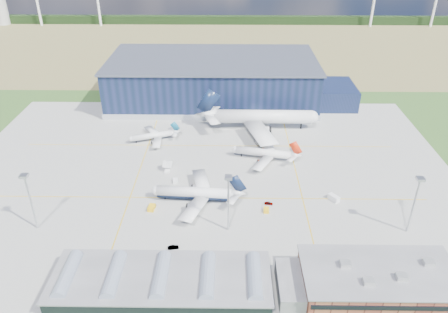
{
  "coord_description": "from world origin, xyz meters",
  "views": [
    {
      "loc": [
        10.26,
        -155.47,
        101.82
      ],
      "look_at": [
        7.97,
        6.98,
        9.77
      ],
      "focal_mm": 35.0,
      "sensor_mm": 36.0,
      "label": 1
    }
  ],
  "objects_px": {
    "hangar": "(217,82)",
    "light_mast_west": "(29,193)",
    "airliner_regional": "(152,133)",
    "airstair": "(168,166)",
    "gse_tug_a": "(151,208)",
    "gse_van_b": "(334,198)",
    "ops_building": "(378,282)",
    "airliner_red": "(264,149)",
    "gse_tug_b": "(266,210)",
    "gse_cart_a": "(175,181)",
    "car_b": "(173,247)",
    "light_mast_center": "(228,195)",
    "airliner_widebody": "(263,110)",
    "airliner_navy": "(194,188)",
    "gse_cart_b": "(267,124)",
    "light_mast_east": "(416,196)",
    "car_a": "(269,203)"
  },
  "relations": [
    {
      "from": "gse_cart_a",
      "to": "gse_van_b",
      "type": "relative_size",
      "value": 0.64
    },
    {
      "from": "light_mast_center",
      "to": "gse_tug_a",
      "type": "bearing_deg",
      "value": 158.36
    },
    {
      "from": "hangar",
      "to": "ops_building",
      "type": "relative_size",
      "value": 3.15
    },
    {
      "from": "airliner_red",
      "to": "car_a",
      "type": "height_order",
      "value": "airliner_red"
    },
    {
      "from": "gse_cart_b",
      "to": "car_b",
      "type": "distance_m",
      "value": 107.6
    },
    {
      "from": "airliner_regional",
      "to": "airstair",
      "type": "relative_size",
      "value": 5.27
    },
    {
      "from": "gse_tug_b",
      "to": "airstair",
      "type": "height_order",
      "value": "airstair"
    },
    {
      "from": "airliner_red",
      "to": "gse_cart_b",
      "type": "xyz_separation_m",
      "value": [
        4.31,
        37.55,
        -4.76
      ]
    },
    {
      "from": "light_mast_center",
      "to": "car_b",
      "type": "height_order",
      "value": "light_mast_center"
    },
    {
      "from": "light_mast_center",
      "to": "gse_tug_a",
      "type": "distance_m",
      "value": 35.34
    },
    {
      "from": "ops_building",
      "to": "gse_tug_a",
      "type": "bearing_deg",
      "value": 150.8
    },
    {
      "from": "light_mast_west",
      "to": "car_b",
      "type": "distance_m",
      "value": 54.3
    },
    {
      "from": "airliner_red",
      "to": "gse_cart_a",
      "type": "height_order",
      "value": "airliner_red"
    },
    {
      "from": "hangar",
      "to": "airstair",
      "type": "height_order",
      "value": "hangar"
    },
    {
      "from": "light_mast_east",
      "to": "car_b",
      "type": "xyz_separation_m",
      "value": [
        -83.85,
        -10.62,
        -14.8
      ]
    },
    {
      "from": "hangar",
      "to": "light_mast_west",
      "type": "distance_m",
      "value": 139.77
    },
    {
      "from": "gse_tug_b",
      "to": "car_b",
      "type": "xyz_separation_m",
      "value": [
        -33.56,
        -21.8,
        -0.05
      ]
    },
    {
      "from": "gse_tug_a",
      "to": "airliner_navy",
      "type": "bearing_deg",
      "value": 27.83
    },
    {
      "from": "airliner_navy",
      "to": "gse_tug_a",
      "type": "height_order",
      "value": "airliner_navy"
    },
    {
      "from": "airliner_widebody",
      "to": "car_a",
      "type": "height_order",
      "value": "airliner_widebody"
    },
    {
      "from": "light_mast_center",
      "to": "light_mast_east",
      "type": "xyz_separation_m",
      "value": [
        65.0,
        0.0,
        0.0
      ]
    },
    {
      "from": "gse_tug_a",
      "to": "car_a",
      "type": "bearing_deg",
      "value": 12.39
    },
    {
      "from": "gse_tug_b",
      "to": "gse_cart_a",
      "type": "xyz_separation_m",
      "value": [
        -37.51,
        20.5,
        0.01
      ]
    },
    {
      "from": "light_mast_east",
      "to": "airliner_widebody",
      "type": "distance_m",
      "value": 97.34
    },
    {
      "from": "car_a",
      "to": "car_b",
      "type": "distance_m",
      "value": 43.78
    },
    {
      "from": "airstair",
      "to": "gse_van_b",
      "type": "bearing_deg",
      "value": 4.27
    },
    {
      "from": "hangar",
      "to": "light_mast_center",
      "type": "relative_size",
      "value": 6.3
    },
    {
      "from": "car_b",
      "to": "light_mast_center",
      "type": "bearing_deg",
      "value": -73.99
    },
    {
      "from": "ops_building",
      "to": "gse_van_b",
      "type": "height_order",
      "value": "ops_building"
    },
    {
      "from": "airliner_red",
      "to": "car_a",
      "type": "bearing_deg",
      "value": 102.3
    },
    {
      "from": "ops_building",
      "to": "airliner_regional",
      "type": "xyz_separation_m",
      "value": [
        -83.45,
        100.0,
        -0.43
      ]
    },
    {
      "from": "gse_tug_a",
      "to": "gse_van_b",
      "type": "distance_m",
      "value": 72.57
    },
    {
      "from": "light_mast_west",
      "to": "airliner_widebody",
      "type": "relative_size",
      "value": 0.35
    },
    {
      "from": "light_mast_center",
      "to": "gse_tug_b",
      "type": "xyz_separation_m",
      "value": [
        14.71,
        11.17,
        -14.76
      ]
    },
    {
      "from": "airliner_widebody",
      "to": "airstair",
      "type": "xyz_separation_m",
      "value": [
        -45.27,
        -42.61,
        -9.02
      ]
    },
    {
      "from": "light_mast_west",
      "to": "airstair",
      "type": "xyz_separation_m",
      "value": [
        42.54,
        42.39,
        -13.81
      ]
    },
    {
      "from": "gse_tug_a",
      "to": "airliner_widebody",
      "type": "bearing_deg",
      "value": 64.25
    },
    {
      "from": "car_a",
      "to": "airliner_navy",
      "type": "bearing_deg",
      "value": 93.55
    },
    {
      "from": "ops_building",
      "to": "airliner_red",
      "type": "height_order",
      "value": "ops_building"
    },
    {
      "from": "light_mast_west",
      "to": "light_mast_center",
      "type": "bearing_deg",
      "value": 0.0
    },
    {
      "from": "light_mast_west",
      "to": "airliner_regional",
      "type": "xyz_separation_m",
      "value": [
        31.56,
        70.0,
        -11.07
      ]
    },
    {
      "from": "airliner_red",
      "to": "gse_cart_b",
      "type": "height_order",
      "value": "airliner_red"
    },
    {
      "from": "light_mast_center",
      "to": "light_mast_east",
      "type": "height_order",
      "value": "same"
    },
    {
      "from": "hangar",
      "to": "car_b",
      "type": "distance_m",
      "value": 136.37
    },
    {
      "from": "airliner_red",
      "to": "light_mast_east",
      "type": "bearing_deg",
      "value": 145.74
    },
    {
      "from": "airliner_navy",
      "to": "gse_cart_a",
      "type": "height_order",
      "value": "airliner_navy"
    },
    {
      "from": "airliner_navy",
      "to": "gse_tug_a",
      "type": "distance_m",
      "value": 18.38
    },
    {
      "from": "light_mast_center",
      "to": "gse_cart_b",
      "type": "height_order",
      "value": "light_mast_center"
    },
    {
      "from": "airliner_navy",
      "to": "gse_cart_b",
      "type": "bearing_deg",
      "value": -111.11
    },
    {
      "from": "light_mast_west",
      "to": "car_b",
      "type": "height_order",
      "value": "light_mast_west"
    }
  ]
}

